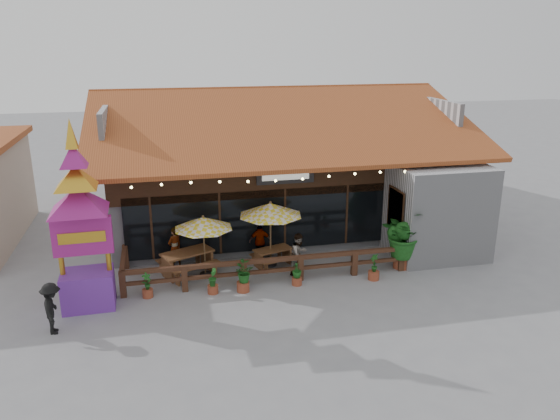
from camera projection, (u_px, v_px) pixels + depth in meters
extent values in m
plane|color=gray|center=(310.00, 273.00, 19.77)|extent=(100.00, 100.00, 0.00)
cube|color=#B8B9BE|center=(270.00, 175.00, 25.68)|extent=(14.00, 10.00, 4.00)
cube|color=#351D11|center=(258.00, 177.00, 20.28)|extent=(11.00, 0.16, 1.60)
cube|color=black|center=(259.00, 220.00, 20.77)|extent=(10.00, 0.12, 2.40)
cube|color=#FFAF72|center=(258.00, 219.00, 20.96)|extent=(9.80, 0.05, 2.20)
cube|color=#B8B9BE|center=(438.00, 211.00, 20.94)|extent=(3.50, 2.70, 3.60)
cube|color=#B41C21|center=(396.00, 210.00, 20.36)|extent=(0.06, 1.20, 1.50)
cube|color=#351D11|center=(396.00, 210.00, 20.36)|extent=(0.04, 1.34, 1.64)
cube|color=#A34E24|center=(288.00, 124.00, 21.56)|extent=(15.50, 7.05, 2.37)
cube|color=#A34E24|center=(256.00, 104.00, 28.07)|extent=(15.50, 7.05, 2.37)
cube|color=#A34E24|center=(270.00, 87.00, 24.48)|extent=(15.50, 0.30, 0.12)
cube|color=#B8B9BE|center=(110.00, 122.00, 23.39)|extent=(0.20, 9.00, 1.80)
cube|color=#B8B9BE|center=(411.00, 113.00, 26.35)|extent=(0.20, 9.00, 1.80)
cube|color=black|center=(285.00, 176.00, 20.38)|extent=(2.20, 0.10, 0.55)
cube|color=silver|center=(286.00, 177.00, 20.32)|extent=(1.80, 0.02, 0.25)
cube|color=#351D11|center=(152.00, 228.00, 19.89)|extent=(0.08, 0.08, 2.40)
cube|color=#351D11|center=(220.00, 224.00, 20.42)|extent=(0.08, 0.08, 2.40)
cube|color=#351D11|center=(285.00, 219.00, 20.95)|extent=(0.08, 0.08, 2.40)
cube|color=#351D11|center=(347.00, 214.00, 21.47)|extent=(0.08, 0.08, 2.40)
sphere|color=#FFED8C|center=(131.00, 187.00, 17.51)|extent=(0.09, 0.09, 0.09)
sphere|color=#FFED8C|center=(161.00, 185.00, 17.70)|extent=(0.09, 0.09, 0.09)
sphere|color=#FFED8C|center=(191.00, 183.00, 17.90)|extent=(0.09, 0.09, 0.09)
sphere|color=#FFED8C|center=(220.00, 182.00, 18.11)|extent=(0.09, 0.09, 0.09)
sphere|color=#FFED8C|center=(248.00, 181.00, 18.32)|extent=(0.09, 0.09, 0.09)
sphere|color=#FFED8C|center=(276.00, 181.00, 18.53)|extent=(0.09, 0.09, 0.09)
sphere|color=#FFED8C|center=(303.00, 179.00, 18.73)|extent=(0.09, 0.09, 0.09)
sphere|color=#FFED8C|center=(329.00, 176.00, 18.92)|extent=(0.09, 0.09, 0.09)
sphere|color=#FFED8C|center=(355.00, 174.00, 19.11)|extent=(0.09, 0.09, 0.09)
sphere|color=#FFED8C|center=(380.00, 172.00, 19.30)|extent=(0.09, 0.09, 0.09)
sphere|color=#FFED8C|center=(405.00, 172.00, 19.51)|extent=(0.09, 0.09, 0.09)
cube|color=#4C2A1B|center=(123.00, 284.00, 17.80)|extent=(0.20, 0.20, 0.90)
cube|color=#4C2A1B|center=(185.00, 279.00, 18.22)|extent=(0.20, 0.20, 0.90)
cube|color=#4C2A1B|center=(244.00, 273.00, 18.64)|extent=(0.20, 0.20, 0.90)
cube|color=#4C2A1B|center=(300.00, 268.00, 19.06)|extent=(0.20, 0.20, 0.90)
cube|color=#4C2A1B|center=(354.00, 263.00, 19.49)|extent=(0.20, 0.20, 0.90)
cube|color=#4C2A1B|center=(401.00, 259.00, 19.87)|extent=(0.20, 0.20, 0.90)
cube|color=#4C2A1B|center=(269.00, 260.00, 18.71)|extent=(9.80, 0.16, 0.14)
cube|color=#4C2A1B|center=(269.00, 271.00, 18.83)|extent=(9.80, 0.12, 0.12)
cube|color=#4C2A1B|center=(123.00, 259.00, 18.84)|extent=(0.16, 2.50, 0.14)
cube|color=#4C2A1B|center=(126.00, 257.00, 20.03)|extent=(0.20, 0.20, 0.90)
cylinder|color=brown|center=(204.00, 247.00, 19.33)|extent=(0.05, 0.05, 2.11)
cone|color=yellow|center=(203.00, 223.00, 19.05)|extent=(2.79, 2.79, 0.41)
sphere|color=brown|center=(203.00, 217.00, 18.98)|extent=(0.09, 0.09, 0.09)
cylinder|color=black|center=(205.00, 274.00, 19.63)|extent=(0.40, 0.40, 0.05)
cylinder|color=brown|center=(271.00, 236.00, 20.08)|extent=(0.06, 0.06, 2.36)
cone|color=yellow|center=(270.00, 209.00, 19.77)|extent=(2.79, 2.79, 0.46)
sphere|color=brown|center=(270.00, 202.00, 19.69)|extent=(0.10, 0.10, 0.10)
cylinder|color=black|center=(271.00, 265.00, 20.42)|extent=(0.45, 0.45, 0.06)
cube|color=brown|center=(187.00, 253.00, 19.43)|extent=(1.99, 1.51, 0.07)
cube|color=brown|center=(168.00, 269.00, 19.10)|extent=(0.40, 0.76, 0.83)
cube|color=brown|center=(207.00, 258.00, 20.01)|extent=(0.40, 0.76, 0.83)
cube|color=brown|center=(196.00, 267.00, 19.06)|extent=(1.77, 1.02, 0.06)
cube|color=brown|center=(180.00, 256.00, 20.00)|extent=(1.77, 1.02, 0.06)
cube|color=brown|center=(273.00, 249.00, 20.24)|extent=(1.52, 1.04, 0.05)
cube|color=brown|center=(259.00, 261.00, 20.04)|extent=(0.25, 0.60, 0.64)
cube|color=brown|center=(287.00, 254.00, 20.63)|extent=(0.25, 0.60, 0.64)
cube|color=brown|center=(279.00, 260.00, 19.93)|extent=(1.39, 0.66, 0.04)
cube|color=brown|center=(267.00, 252.00, 20.71)|extent=(1.39, 0.66, 0.04)
cube|color=#672A9B|center=(89.00, 289.00, 17.14)|extent=(1.61, 1.23, 1.18)
cube|color=#981C75|center=(82.00, 236.00, 16.61)|extent=(1.78, 0.30, 1.18)
cube|color=gold|center=(82.00, 238.00, 16.48)|extent=(1.38, 0.07, 0.34)
cylinder|color=gold|center=(59.00, 244.00, 16.52)|extent=(0.16, 0.16, 1.97)
cylinder|color=gold|center=(107.00, 241.00, 16.81)|extent=(0.16, 0.16, 1.97)
pyramid|color=#981C75|center=(77.00, 186.00, 16.13)|extent=(2.43, 2.43, 0.79)
pyramid|color=gold|center=(74.00, 165.00, 15.94)|extent=(1.72, 1.72, 0.69)
pyramid|color=#981C75|center=(72.00, 143.00, 15.75)|extent=(1.11, 1.11, 0.69)
pyramid|color=gold|center=(69.00, 118.00, 15.53)|extent=(0.51, 0.51, 0.89)
cylinder|color=brown|center=(401.00, 262.00, 20.16)|extent=(0.60, 0.60, 0.44)
imported|color=#1B5F1E|center=(403.00, 234.00, 19.82)|extent=(2.12, 2.06, 1.80)
sphere|color=#1B5F1E|center=(408.00, 243.00, 19.87)|extent=(0.60, 0.60, 0.60)
sphere|color=#1B5F1E|center=(398.00, 236.00, 19.97)|extent=(0.52, 0.52, 0.52)
imported|color=#351D11|center=(175.00, 248.00, 19.93)|extent=(0.70, 0.66, 1.61)
imported|color=#351D11|center=(299.00, 254.00, 19.45)|extent=(0.95, 0.91, 1.55)
imported|color=#351D11|center=(260.00, 241.00, 20.86)|extent=(0.88, 0.46, 1.43)
imported|color=black|center=(52.00, 308.00, 15.54)|extent=(0.66, 1.04, 1.54)
cylinder|color=brown|center=(148.00, 293.00, 17.88)|extent=(0.35, 0.35, 0.28)
imported|color=#1B5F1E|center=(147.00, 281.00, 17.75)|extent=(0.36, 0.31, 0.58)
cylinder|color=brown|center=(213.00, 289.00, 18.16)|extent=(0.36, 0.36, 0.29)
imported|color=#1B5F1E|center=(212.00, 277.00, 18.02)|extent=(0.32, 0.37, 0.59)
cylinder|color=brown|center=(243.00, 287.00, 18.29)|extent=(0.43, 0.43, 0.34)
imported|color=#1B5F1E|center=(243.00, 272.00, 18.13)|extent=(0.82, 0.84, 0.70)
cylinder|color=brown|center=(297.00, 281.00, 18.77)|extent=(0.35, 0.35, 0.28)
imported|color=#1B5F1E|center=(297.00, 270.00, 18.64)|extent=(0.45, 0.45, 0.58)
cylinder|color=brown|center=(374.00, 275.00, 19.18)|extent=(0.39, 0.39, 0.31)
imported|color=#1B5F1E|center=(374.00, 263.00, 19.04)|extent=(0.27, 0.36, 0.64)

